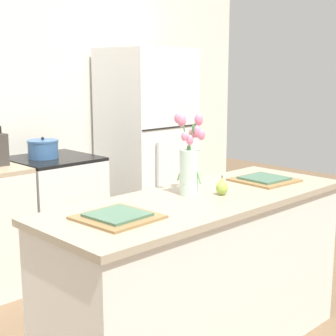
% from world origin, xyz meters
% --- Properties ---
extents(back_wall, '(5.20, 0.08, 2.70)m').
position_xyz_m(back_wall, '(0.00, 2.00, 1.35)').
color(back_wall, silver).
rests_on(back_wall, ground_plane).
extents(kitchen_island, '(1.80, 0.66, 0.88)m').
position_xyz_m(kitchen_island, '(0.00, 0.00, 0.44)').
color(kitchen_island, silver).
rests_on(kitchen_island, ground_plane).
extents(stove_range, '(0.60, 0.61, 0.89)m').
position_xyz_m(stove_range, '(0.10, 1.60, 0.44)').
color(stove_range, silver).
rests_on(stove_range, ground_plane).
extents(refrigerator, '(0.68, 0.67, 1.72)m').
position_xyz_m(refrigerator, '(1.05, 1.60, 0.86)').
color(refrigerator, white).
rests_on(refrigerator, ground_plane).
extents(flower_vase, '(0.16, 0.19, 0.43)m').
position_xyz_m(flower_vase, '(-0.01, 0.08, 1.06)').
color(flower_vase, silver).
rests_on(flower_vase, kitchen_island).
extents(pear_figurine, '(0.06, 0.06, 0.11)m').
position_xyz_m(pear_figurine, '(0.11, -0.04, 0.93)').
color(pear_figurine, '#9EBC47').
rests_on(pear_figurine, kitchen_island).
extents(plate_setting_left, '(0.34, 0.34, 0.02)m').
position_xyz_m(plate_setting_left, '(-0.56, 0.00, 0.90)').
color(plate_setting_left, olive).
rests_on(plate_setting_left, kitchen_island).
extents(plate_setting_right, '(0.34, 0.34, 0.02)m').
position_xyz_m(plate_setting_right, '(0.56, 0.00, 0.90)').
color(plate_setting_right, olive).
rests_on(plate_setting_right, kitchen_island).
extents(cooking_pot, '(0.23, 0.23, 0.16)m').
position_xyz_m(cooking_pot, '(0.03, 1.63, 0.95)').
color(cooking_pot, '#386093').
rests_on(cooking_pot, stove_range).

